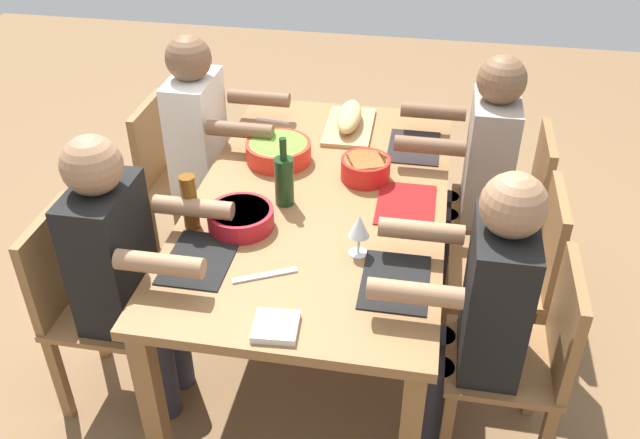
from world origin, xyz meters
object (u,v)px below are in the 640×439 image
(diner_near_left, at_px, (206,138))
(wine_bottle, at_px, (284,180))
(chair_far_left, at_px, (513,205))
(serving_bowl_greens, at_px, (241,217))
(chair_far_center, at_px, (519,269))
(chair_near_right, at_px, (87,299))
(beer_bottle, at_px, (190,202))
(wine_glass, at_px, (359,228))
(dining_table, at_px, (320,213))
(serving_bowl_salad, at_px, (278,150))
(bread_loaf, at_px, (349,117))
(diner_far_left, at_px, (479,161))
(chair_near_left, at_px, (175,173))
(serving_bowl_fruit, at_px, (366,168))
(diner_near_right, at_px, (123,261))
(chair_far_right, at_px, (527,354))
(diner_far_right, at_px, (482,302))
(cutting_board, at_px, (349,127))
(napkin_stack, at_px, (277,327))

(diner_near_left, bearing_deg, wine_bottle, 42.91)
(chair_far_left, relative_size, serving_bowl_greens, 3.38)
(diner_near_left, bearing_deg, chair_far_center, 71.74)
(chair_near_right, height_order, beer_bottle, beer_bottle)
(wine_glass, bearing_deg, serving_bowl_greens, -101.31)
(dining_table, bearing_deg, wine_glass, 30.09)
(diner_near_left, bearing_deg, serving_bowl_salad, 61.65)
(diner_near_left, bearing_deg, bread_loaf, 101.07)
(diner_far_left, height_order, chair_near_left, diner_far_left)
(serving_bowl_salad, bearing_deg, beer_bottle, -20.61)
(chair_far_left, bearing_deg, chair_far_center, 0.00)
(serving_bowl_greens, xyz_separation_m, wine_bottle, (-0.19, 0.13, 0.06))
(dining_table, xyz_separation_m, serving_bowl_salad, (-0.26, -0.23, 0.13))
(serving_bowl_fruit, distance_m, bread_loaf, 0.46)
(diner_near_left, bearing_deg, dining_table, 52.99)
(chair_far_center, bearing_deg, serving_bowl_salad, -103.95)
(wine_glass, bearing_deg, serving_bowl_fruit, -175.60)
(chair_far_center, bearing_deg, diner_far_left, -159.34)
(chair_near_right, height_order, diner_near_right, diner_near_right)
(chair_near_right, relative_size, bread_loaf, 2.66)
(chair_far_left, bearing_deg, diner_far_left, -90.00)
(diner_far_left, relative_size, diner_near_left, 1.00)
(chair_far_left, distance_m, diner_near_right, 1.78)
(chair_far_right, bearing_deg, chair_near_left, -120.41)
(chair_near_left, bearing_deg, diner_far_left, 90.00)
(dining_table, distance_m, chair_far_left, 0.98)
(chair_far_center, bearing_deg, chair_far_left, 180.00)
(diner_far_right, bearing_deg, serving_bowl_greens, -104.25)
(beer_bottle, bearing_deg, serving_bowl_fruit, 127.65)
(diner_near_right, bearing_deg, chair_near_right, -90.00)
(dining_table, height_order, beer_bottle, beer_bottle)
(serving_bowl_fruit, bearing_deg, serving_bowl_greens, -44.19)
(diner_near_left, height_order, serving_bowl_greens, diner_near_left)
(cutting_board, height_order, napkin_stack, napkin_stack)
(diner_near_left, relative_size, beer_bottle, 5.45)
(wine_glass, bearing_deg, dining_table, -149.91)
(chair_near_right, bearing_deg, diner_near_left, 169.32)
(diner_far_left, xyz_separation_m, wine_bottle, (0.55, -0.78, 0.15))
(serving_bowl_greens, bearing_deg, wine_bottle, 146.08)
(diner_far_right, bearing_deg, chair_far_left, 169.32)
(chair_near_right, height_order, serving_bowl_fruit, chair_near_right)
(dining_table, relative_size, diner_far_right, 1.48)
(chair_far_center, height_order, diner_near_left, diner_near_left)
(serving_bowl_salad, distance_m, cutting_board, 0.44)
(chair_far_center, xyz_separation_m, napkin_stack, (0.78, -0.83, 0.27))
(serving_bowl_salad, distance_m, wine_glass, 0.75)
(diner_near_left, relative_size, wine_glass, 7.23)
(diner_near_left, xyz_separation_m, chair_near_right, (0.97, -0.18, -0.21))
(chair_near_right, xyz_separation_m, wine_bottle, (-0.42, 0.70, 0.37))
(diner_far_left, distance_m, wine_glass, 0.96)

